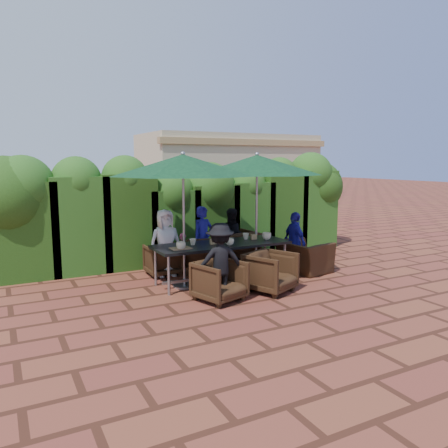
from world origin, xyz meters
name	(u,v)px	position (x,y,z in m)	size (l,w,h in m)	color
ground	(238,283)	(0.00, 0.00, 0.00)	(80.00, 80.00, 0.00)	brown
dining_table	(222,247)	(-0.23, 0.23, 0.68)	(2.61, 0.90, 0.75)	black
umbrella_left	(183,165)	(-0.99, 0.26, 2.21)	(2.64, 2.64, 2.46)	gray
umbrella_right	(257,165)	(0.56, 0.28, 2.21)	(2.51, 2.51, 2.46)	gray
chair_far_left	(163,258)	(-1.06, 1.22, 0.34)	(0.67, 0.63, 0.69)	black
chair_far_mid	(202,252)	(-0.25, 1.10, 0.41)	(0.80, 0.75, 0.83)	black
chair_far_right	(236,246)	(0.66, 1.28, 0.42)	(0.82, 0.77, 0.85)	black
chair_near_left	(220,279)	(-0.79, -0.77, 0.37)	(0.71, 0.67, 0.73)	black
chair_near_right	(271,270)	(0.23, -0.74, 0.39)	(0.76, 0.71, 0.78)	black
chair_end_right	(304,252)	(1.63, 0.11, 0.43)	(0.98, 0.64, 0.86)	black
adult_far_left	(165,243)	(-1.03, 1.15, 0.67)	(0.66, 0.39, 1.35)	white
adult_far_mid	(203,239)	(-0.20, 1.14, 0.68)	(0.49, 0.40, 1.36)	#1F1B94
adult_far_right	(233,237)	(0.58, 1.25, 0.64)	(0.61, 0.37, 1.27)	black
adult_near_left	(220,261)	(-0.75, -0.70, 0.64)	(0.82, 0.38, 1.29)	black
adult_end_right	(295,242)	(1.47, 0.22, 0.62)	(0.73, 0.37, 1.25)	#1F1B94
child_left	(183,252)	(-0.56, 1.36, 0.40)	(0.29, 0.23, 0.79)	#F1558D
child_right	(216,249)	(0.18, 1.29, 0.40)	(0.29, 0.23, 0.80)	#724393
pedestrian_a	(215,212)	(1.55, 4.13, 0.85)	(1.58, 0.57, 1.70)	#268D39
pedestrian_b	(241,208)	(2.65, 4.54, 0.88)	(0.84, 0.51, 1.75)	#F1558D
pedestrian_c	(259,210)	(3.10, 4.21, 0.81)	(1.03, 0.47, 1.62)	#94949C
cup_a	(181,246)	(-1.14, 0.04, 0.82)	(0.17, 0.17, 0.14)	beige
cup_b	(193,242)	(-0.80, 0.31, 0.81)	(0.13, 0.13, 0.12)	beige
cup_c	(230,242)	(-0.20, -0.02, 0.81)	(0.16, 0.16, 0.13)	beige
cup_d	(246,236)	(0.37, 0.37, 0.81)	(0.13, 0.13, 0.12)	beige
cup_e	(267,236)	(0.72, 0.15, 0.82)	(0.18, 0.18, 0.14)	beige
ketchup_bottle	(212,239)	(-0.43, 0.24, 0.83)	(0.04, 0.04, 0.17)	#B20C0A
sauce_bottle	(215,238)	(-0.33, 0.33, 0.83)	(0.04, 0.04, 0.17)	#4C230C
serving_tray	(181,248)	(-1.13, 0.09, 0.76)	(0.35, 0.25, 0.02)	#A0744D
number_block_left	(213,242)	(-0.43, 0.21, 0.80)	(0.12, 0.06, 0.10)	tan
number_block_right	(254,237)	(0.51, 0.29, 0.80)	(0.12, 0.06, 0.10)	tan
hedge_wall	(183,203)	(-0.17, 2.32, 1.34)	(9.10, 1.60, 2.52)	#19360E
building	(228,180)	(3.50, 6.99, 1.61)	(6.20, 3.08, 3.20)	tan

